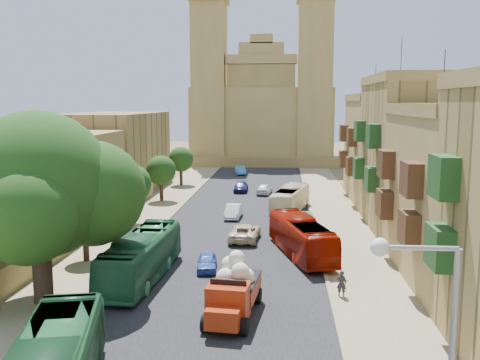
% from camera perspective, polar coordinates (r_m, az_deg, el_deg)
% --- Properties ---
extents(ground, '(260.00, 260.00, 0.00)m').
position_cam_1_polar(ground, '(27.18, -4.69, -16.43)').
color(ground, brown).
extents(road_surface, '(14.00, 140.00, 0.01)m').
position_cam_1_polar(road_surface, '(55.67, 0.34, -3.48)').
color(road_surface, black).
rests_on(road_surface, ground).
extents(sidewalk_east, '(5.00, 140.00, 0.01)m').
position_cam_1_polar(sidewalk_east, '(55.78, 10.14, -3.59)').
color(sidewalk_east, '#847756').
rests_on(sidewalk_east, ground).
extents(sidewalk_west, '(5.00, 140.00, 0.01)m').
position_cam_1_polar(sidewalk_west, '(57.17, -9.22, -3.28)').
color(sidewalk_west, '#847756').
rests_on(sidewalk_west, ground).
extents(kerb_east, '(0.25, 140.00, 0.12)m').
position_cam_1_polar(kerb_east, '(55.58, 7.57, -3.51)').
color(kerb_east, '#847756').
rests_on(kerb_east, ground).
extents(kerb_west, '(0.25, 140.00, 0.12)m').
position_cam_1_polar(kerb_west, '(56.61, -6.76, -3.28)').
color(kerb_west, '#847756').
rests_on(kerb_west, ground).
extents(townhouse_b, '(9.00, 14.00, 14.90)m').
position_cam_1_polar(townhouse_b, '(37.70, 22.89, -1.06)').
color(townhouse_b, olive).
rests_on(townhouse_b, ground).
extents(townhouse_c, '(9.00, 14.00, 17.40)m').
position_cam_1_polar(townhouse_c, '(50.94, 18.12, 2.87)').
color(townhouse_c, olive).
rests_on(townhouse_c, ground).
extents(townhouse_d, '(9.00, 14.00, 15.90)m').
position_cam_1_polar(townhouse_d, '(64.65, 15.24, 3.38)').
color(townhouse_d, olive).
rests_on(townhouse_d, ground).
extents(west_wall, '(1.00, 40.00, 1.80)m').
position_cam_1_polar(west_wall, '(48.50, -15.53, -4.47)').
color(west_wall, olive).
rests_on(west_wall, ground).
extents(west_building_low, '(10.00, 28.00, 8.40)m').
position_cam_1_polar(west_building_low, '(48.32, -22.64, -0.87)').
color(west_building_low, olive).
rests_on(west_building_low, ground).
extents(west_building_mid, '(10.00, 22.00, 10.00)m').
position_cam_1_polar(west_building_mid, '(72.12, -13.22, 3.01)').
color(west_building_mid, olive).
rests_on(west_building_mid, ground).
extents(church, '(28.00, 22.50, 36.30)m').
position_cam_1_polar(church, '(103.06, 2.42, 7.25)').
color(church, olive).
rests_on(church, ground).
extents(ficus_tree, '(10.97, 10.09, 10.97)m').
position_cam_1_polar(ficus_tree, '(31.80, -20.58, -1.06)').
color(ficus_tree, '#36251B').
rests_on(ficus_tree, ground).
extents(street_tree_a, '(2.75, 2.75, 4.23)m').
position_cam_1_polar(street_tree_a, '(39.92, -16.21, -4.39)').
color(street_tree_a, '#36251B').
rests_on(street_tree_a, ground).
extents(street_tree_b, '(3.67, 3.67, 5.64)m').
position_cam_1_polar(street_tree_b, '(50.94, -11.47, -0.44)').
color(street_tree_b, '#36251B').
rests_on(street_tree_b, ground).
extents(street_tree_c, '(3.44, 3.44, 5.29)m').
position_cam_1_polar(street_tree_c, '(62.47, -8.42, 1.01)').
color(street_tree_c, '#36251B').
rests_on(street_tree_c, ground).
extents(street_tree_d, '(3.46, 3.46, 5.32)m').
position_cam_1_polar(street_tree_d, '(74.13, -6.33, 2.20)').
color(street_tree_d, '#36251B').
rests_on(street_tree_d, ground).
extents(red_truck, '(2.87, 6.03, 3.41)m').
position_cam_1_polar(red_truck, '(28.94, -0.72, -11.62)').
color(red_truck, '#9C270C').
rests_on(red_truck, ground).
extents(olive_pickup, '(2.22, 4.53, 1.83)m').
position_cam_1_polar(olive_pickup, '(45.59, 6.68, -5.03)').
color(olive_pickup, '#40531F').
rests_on(olive_pickup, ground).
extents(bus_green_north, '(3.04, 11.04, 3.05)m').
position_cam_1_polar(bus_green_north, '(35.26, -10.45, -8.05)').
color(bus_green_north, '#23633A').
rests_on(bus_green_north, ground).
extents(bus_red_east, '(5.06, 10.50, 2.85)m').
position_cam_1_polar(bus_red_east, '(40.25, 6.55, -6.05)').
color(bus_red_east, '#8D1002').
rests_on(bus_red_east, ground).
extents(bus_cream_east, '(4.34, 9.80, 2.66)m').
position_cam_1_polar(bus_cream_east, '(56.06, 5.39, -2.06)').
color(bus_cream_east, '#FAEAC2').
rests_on(bus_cream_east, ground).
extents(car_blue_a, '(1.68, 3.42, 1.12)m').
position_cam_1_polar(car_blue_a, '(36.95, -3.54, -8.71)').
color(car_blue_a, '#3753B8').
rests_on(car_blue_a, ground).
extents(car_white_a, '(1.53, 4.10, 1.34)m').
position_cam_1_polar(car_white_a, '(52.97, -0.72, -3.36)').
color(car_white_a, white).
rests_on(car_white_a, ground).
extents(car_cream, '(2.55, 5.06, 1.37)m').
position_cam_1_polar(car_cream, '(44.50, 0.52, -5.58)').
color(car_cream, beige).
rests_on(car_cream, ground).
extents(car_dkblue, '(1.73, 4.22, 1.22)m').
position_cam_1_polar(car_dkblue, '(68.37, 0.11, -0.76)').
color(car_dkblue, '#0E0F3F').
rests_on(car_dkblue, ground).
extents(car_white_b, '(2.16, 4.13, 1.34)m').
position_cam_1_polar(car_white_b, '(66.63, 2.62, -0.95)').
color(car_white_b, silver).
rests_on(car_white_b, ground).
extents(car_blue_b, '(2.23, 4.27, 1.34)m').
position_cam_1_polar(car_blue_b, '(84.82, 0.05, 1.04)').
color(car_blue_b, '#4290CF').
rests_on(car_blue_b, ground).
extents(pedestrian_a, '(0.65, 0.52, 1.57)m').
position_cam_1_polar(pedestrian_a, '(32.57, 10.77, -10.80)').
color(pedestrian_a, '#29272A').
rests_on(pedestrian_a, ground).
extents(pedestrian_c, '(0.76, 1.14, 1.79)m').
position_cam_1_polar(pedestrian_c, '(38.23, 9.92, -7.72)').
color(pedestrian_c, '#383839').
rests_on(pedestrian_c, ground).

